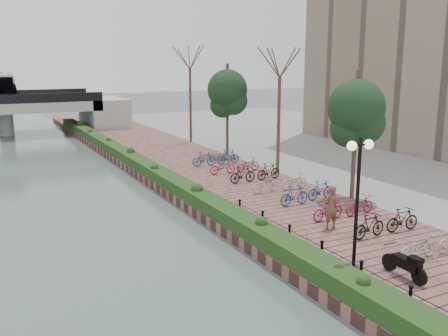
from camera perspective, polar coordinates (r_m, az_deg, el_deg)
ground at (r=15.58m, az=13.78°, el=-16.73°), size 220.00×220.00×0.00m
promenade at (r=31.48m, az=-1.49°, el=-1.10°), size 8.00×75.00×0.50m
inland_pavement at (r=40.85m, az=19.21°, el=1.28°), size 24.00×75.00×0.50m
hedge at (r=32.41m, az=-8.85°, el=0.14°), size 1.10×56.00×0.60m
chain_fence at (r=17.41m, az=13.15°, el=-10.42°), size 0.10×14.10×0.70m
lamppost at (r=16.77m, az=15.13°, el=-0.80°), size 1.02×0.32×4.54m
motorcycle at (r=17.50m, az=19.90°, el=-10.22°), size 0.51×1.59×0.99m
pedestrian at (r=21.41m, az=12.10°, el=-4.41°), size 0.69×0.46×1.89m
bicycle_parking at (r=26.23m, az=8.00°, el=-2.27°), size 2.40×19.89×1.00m
street_trees at (r=28.84m, az=9.88°, el=4.45°), size 3.20×37.12×6.80m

